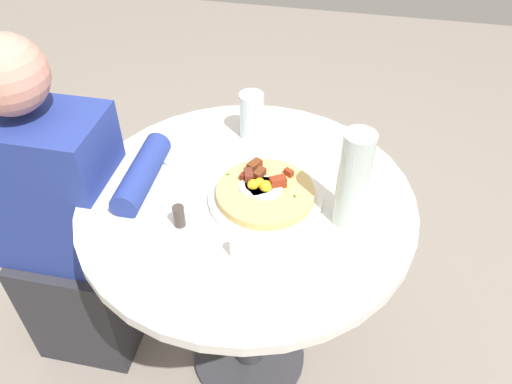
% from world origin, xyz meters
% --- Properties ---
extents(ground_plane, '(6.00, 6.00, 0.00)m').
position_xyz_m(ground_plane, '(0.00, 0.00, 0.00)').
color(ground_plane, gray).
extents(dining_table, '(0.84, 0.84, 0.76)m').
position_xyz_m(dining_table, '(0.00, 0.00, 0.58)').
color(dining_table, silver).
rests_on(dining_table, ground_plane).
extents(person_seated, '(0.51, 0.28, 1.14)m').
position_xyz_m(person_seated, '(0.55, 0.01, 0.51)').
color(person_seated, '#2D2D33').
rests_on(person_seated, ground_plane).
extents(pizza_plate, '(0.28, 0.28, 0.01)m').
position_xyz_m(pizza_plate, '(-0.05, -0.00, 0.76)').
color(pizza_plate, white).
rests_on(pizza_plate, dining_table).
extents(breakfast_pizza, '(0.24, 0.24, 0.05)m').
position_xyz_m(breakfast_pizza, '(-0.04, -0.00, 0.78)').
color(breakfast_pizza, '#D9B668').
rests_on(breakfast_pizza, pizza_plate).
extents(bread_plate, '(0.18, 0.18, 0.01)m').
position_xyz_m(bread_plate, '(0.21, -0.16, 0.76)').
color(bread_plate, white).
rests_on(bread_plate, dining_table).
extents(napkin, '(0.22, 0.22, 0.00)m').
position_xyz_m(napkin, '(0.10, 0.27, 0.76)').
color(napkin, white).
rests_on(napkin, dining_table).
extents(fork, '(0.12, 0.15, 0.00)m').
position_xyz_m(fork, '(0.12, 0.26, 0.76)').
color(fork, silver).
rests_on(fork, napkin).
extents(knife, '(0.12, 0.15, 0.00)m').
position_xyz_m(knife, '(0.09, 0.28, 0.76)').
color(knife, silver).
rests_on(knife, napkin).
extents(water_glass, '(0.07, 0.07, 0.13)m').
position_xyz_m(water_glass, '(0.04, -0.26, 0.82)').
color(water_glass, silver).
rests_on(water_glass, dining_table).
extents(water_bottle, '(0.07, 0.07, 0.25)m').
position_xyz_m(water_bottle, '(-0.25, 0.03, 0.88)').
color(water_bottle, silver).
rests_on(water_bottle, dining_table).
extents(salt_shaker, '(0.03, 0.03, 0.05)m').
position_xyz_m(salt_shaker, '(-0.02, 0.19, 0.78)').
color(salt_shaker, white).
rests_on(salt_shaker, dining_table).
extents(pepper_shaker, '(0.03, 0.03, 0.06)m').
position_xyz_m(pepper_shaker, '(0.13, 0.12, 0.79)').
color(pepper_shaker, '#3F3833').
rests_on(pepper_shaker, dining_table).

